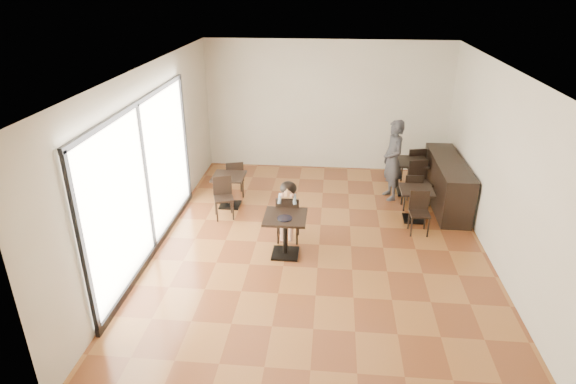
# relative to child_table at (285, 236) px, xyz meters

# --- Properties ---
(floor) EXTENTS (6.00, 8.00, 0.01)m
(floor) POSITION_rel_child_table_xyz_m (0.59, 0.40, -0.39)
(floor) COLOR brown
(floor) RESTS_ON ground
(ceiling) EXTENTS (6.00, 8.00, 0.01)m
(ceiling) POSITION_rel_child_table_xyz_m (0.59, 0.40, 2.81)
(ceiling) COLOR silver
(ceiling) RESTS_ON floor
(wall_back) EXTENTS (6.00, 0.01, 3.20)m
(wall_back) POSITION_rel_child_table_xyz_m (0.59, 4.40, 1.21)
(wall_back) COLOR beige
(wall_back) RESTS_ON floor
(wall_front) EXTENTS (6.00, 0.01, 3.20)m
(wall_front) POSITION_rel_child_table_xyz_m (0.59, -3.60, 1.21)
(wall_front) COLOR beige
(wall_front) RESTS_ON floor
(wall_left) EXTENTS (0.01, 8.00, 3.20)m
(wall_left) POSITION_rel_child_table_xyz_m (-2.41, 0.40, 1.21)
(wall_left) COLOR beige
(wall_left) RESTS_ON floor
(wall_right) EXTENTS (0.01, 8.00, 3.20)m
(wall_right) POSITION_rel_child_table_xyz_m (3.59, 0.40, 1.21)
(wall_right) COLOR beige
(wall_right) RESTS_ON floor
(storefront_window) EXTENTS (0.04, 4.50, 2.60)m
(storefront_window) POSITION_rel_child_table_xyz_m (-2.38, -0.10, 1.01)
(storefront_window) COLOR white
(storefront_window) RESTS_ON floor
(child_table) EXTENTS (0.73, 0.73, 0.77)m
(child_table) POSITION_rel_child_table_xyz_m (0.00, 0.00, 0.00)
(child_table) COLOR black
(child_table) RESTS_ON floor
(child_chair) EXTENTS (0.42, 0.42, 0.93)m
(child_chair) POSITION_rel_child_table_xyz_m (0.00, 0.55, 0.08)
(child_chair) COLOR black
(child_chair) RESTS_ON floor
(child) EXTENTS (0.42, 0.58, 1.17)m
(child) POSITION_rel_child_table_xyz_m (0.00, 0.55, 0.20)
(child) COLOR gray
(child) RESTS_ON child_chair
(plate) EXTENTS (0.26, 0.26, 0.02)m
(plate) POSITION_rel_child_table_xyz_m (0.00, -0.10, 0.39)
(plate) COLOR black
(plate) RESTS_ON child_table
(pizza_slice) EXTENTS (0.27, 0.21, 0.06)m
(pizza_slice) POSITION_rel_child_table_xyz_m (0.00, 0.36, 0.62)
(pizza_slice) COLOR #E3C684
(pizza_slice) RESTS_ON child
(adult_patron) EXTENTS (0.58, 0.74, 1.78)m
(adult_patron) POSITION_rel_child_table_xyz_m (2.09, 2.64, 0.51)
(adult_patron) COLOR #343438
(adult_patron) RESTS_ON floor
(cafe_table_mid) EXTENTS (0.66, 0.66, 0.68)m
(cafe_table_mid) POSITION_rel_child_table_xyz_m (2.47, 1.59, -0.05)
(cafe_table_mid) COLOR black
(cafe_table_mid) RESTS_ON floor
(cafe_table_left) EXTENTS (0.84, 0.84, 0.70)m
(cafe_table_left) POSITION_rel_child_table_xyz_m (-1.39, 1.88, -0.03)
(cafe_table_left) COLOR black
(cafe_table_left) RESTS_ON floor
(cafe_table_back) EXTENTS (0.90, 0.90, 0.78)m
(cafe_table_back) POSITION_rel_child_table_xyz_m (2.52, 2.94, 0.00)
(cafe_table_back) COLOR black
(cafe_table_back) RESTS_ON floor
(chair_mid_a) EXTENTS (0.38, 0.38, 0.82)m
(chair_mid_a) POSITION_rel_child_table_xyz_m (2.47, 2.14, 0.02)
(chair_mid_a) COLOR black
(chair_mid_a) RESTS_ON floor
(chair_mid_b) EXTENTS (0.38, 0.38, 0.82)m
(chair_mid_b) POSITION_rel_child_table_xyz_m (2.47, 1.04, 0.02)
(chair_mid_b) COLOR black
(chair_mid_b) RESTS_ON floor
(chair_left_a) EXTENTS (0.48, 0.48, 0.85)m
(chair_left_a) POSITION_rel_child_table_xyz_m (-1.39, 2.43, 0.04)
(chair_left_a) COLOR black
(chair_left_a) RESTS_ON floor
(chair_left_b) EXTENTS (0.48, 0.48, 0.85)m
(chair_left_b) POSITION_rel_child_table_xyz_m (-1.39, 1.33, 0.04)
(chair_left_b) COLOR black
(chair_left_b) RESTS_ON floor
(chair_back_a) EXTENTS (0.52, 0.52, 0.94)m
(chair_back_a) POSITION_rel_child_table_xyz_m (2.68, 3.49, 0.08)
(chair_back_a) COLOR black
(chair_back_a) RESTS_ON floor
(chair_back_b) EXTENTS (0.52, 0.52, 0.94)m
(chair_back_b) POSITION_rel_child_table_xyz_m (2.68, 2.39, 0.08)
(chair_back_b) COLOR black
(chair_back_b) RESTS_ON floor
(service_counter) EXTENTS (0.60, 2.40, 1.00)m
(service_counter) POSITION_rel_child_table_xyz_m (3.24, 2.40, 0.11)
(service_counter) COLOR black
(service_counter) RESTS_ON floor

